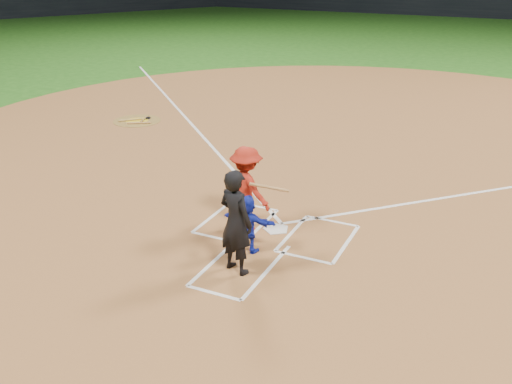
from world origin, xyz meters
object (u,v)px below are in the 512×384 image
at_px(home_plate, 276,229).
at_px(catcher, 247,224).
at_px(batter_at_plate, 246,189).
at_px(on_deck_circle, 137,121).
at_px(umpire, 236,222).

relative_size(home_plate, catcher, 0.49).
bearing_deg(batter_at_plate, on_deck_circle, 140.66).
xyz_separation_m(catcher, umpire, (0.15, -0.78, 0.41)).
bearing_deg(catcher, batter_at_plate, -63.90).
bearing_deg(home_plate, catcher, 82.44).
height_order(home_plate, catcher, catcher).
distance_m(home_plate, catcher, 1.28).
bearing_deg(batter_at_plate, umpire, -69.99).
height_order(catcher, batter_at_plate, batter_at_plate).
bearing_deg(umpire, batter_at_plate, -52.00).
distance_m(home_plate, umpire, 2.16).
bearing_deg(on_deck_circle, umpire, -44.04).
bearing_deg(home_plate, umpire, 90.10).
bearing_deg(home_plate, batter_at_plate, 21.01).
height_order(home_plate, batter_at_plate, batter_at_plate).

